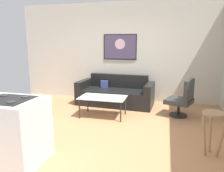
{
  "coord_description": "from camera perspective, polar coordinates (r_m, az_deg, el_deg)",
  "views": [
    {
      "loc": [
        1.18,
        -3.68,
        1.64
      ],
      "look_at": [
        0.01,
        0.9,
        0.7
      ],
      "focal_mm": 34.16,
      "sensor_mm": 36.0,
      "label": 1
    }
  ],
  "objects": [
    {
      "name": "back_wall",
      "position": [
        6.22,
        3.46,
        9.02
      ],
      "size": [
        6.4,
        0.05,
        2.8
      ],
      "primitive_type": "cube",
      "color": "beige",
      "rests_on": "ground"
    },
    {
      "name": "armchair",
      "position": [
        5.07,
        18.32,
        -3.3
      ],
      "size": [
        0.7,
        0.71,
        0.87
      ],
      "color": "black",
      "rests_on": "ground"
    },
    {
      "name": "wall_painting",
      "position": [
        6.21,
        2.16,
        10.42
      ],
      "size": [
        0.96,
        0.03,
        0.72
      ],
      "color": "black"
    },
    {
      "name": "bar_stool",
      "position": [
        3.48,
        25.51,
        -8.78
      ],
      "size": [
        0.36,
        0.36,
        0.67
      ],
      "color": "#9C7751",
      "rests_on": "ground"
    },
    {
      "name": "couch",
      "position": [
        5.85,
        0.96,
        -2.24
      ],
      "size": [
        2.08,
        0.99,
        0.79
      ],
      "color": "black",
      "rests_on": "ground"
    },
    {
      "name": "coffee_table",
      "position": [
        4.84,
        -2.45,
        -3.33
      ],
      "size": [
        1.04,
        0.62,
        0.46
      ],
      "color": "silver",
      "rests_on": "ground"
    },
    {
      "name": "ground",
      "position": [
        4.21,
        -3.2,
        -12.02
      ],
      "size": [
        6.4,
        6.4,
        0.04
      ],
      "primitive_type": "cube",
      "color": "#B37A4F"
    }
  ]
}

